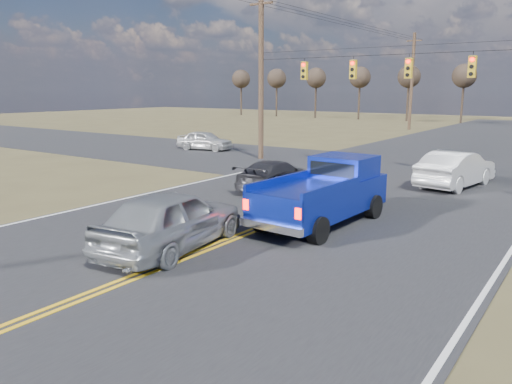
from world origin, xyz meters
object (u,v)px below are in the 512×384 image
Objects in this scene: white_car_queue at (456,169)px; silver_suv at (172,219)px; cross_car_west at (205,140)px; dgrey_car_queue at (275,175)px; pickup_truck at (325,193)px; black_suv at (298,187)px.

silver_suv is at bearing 83.05° from white_car_queue.
white_car_queue is at bearing -111.44° from cross_car_west.
dgrey_car_queue is (-6.22, -5.14, -0.16)m from white_car_queue.
white_car_queue is (4.03, 13.62, -0.04)m from silver_suv.
pickup_truck is 5.78m from dgrey_car_queue.
pickup_truck is 3.15m from black_suv.
dgrey_car_queue is (-2.19, 8.48, -0.20)m from silver_suv.
black_suv is (-0.10, 6.86, -0.23)m from silver_suv.
black_suv is at bearing 138.78° from dgrey_car_queue.
pickup_truck is 1.28× the size of dgrey_car_queue.
silver_suv is at bearing 91.51° from black_suv.
dgrey_car_queue is 15.00m from cross_car_west.
white_car_queue reaches higher than dgrey_car_queue.
pickup_truck reaches higher than white_car_queue.
silver_suv is at bearing -112.22° from pickup_truck.
silver_suv is 1.22× the size of cross_car_west.
pickup_truck is 1.16× the size of white_car_queue.
black_suv is 2.65m from dgrey_car_queue.
silver_suv is 14.20m from white_car_queue.
white_car_queue reaches higher than cross_car_west.
white_car_queue is (1.87, 8.91, -0.21)m from pickup_truck.
pickup_truck is 20.75m from cross_car_west.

